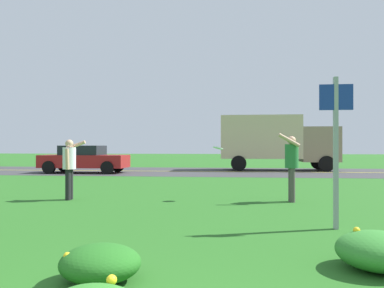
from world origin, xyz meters
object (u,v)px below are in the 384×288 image
at_px(frisbee_white, 218,148).
at_px(car_red_center_left, 84,159).
at_px(sign_post_near_path, 336,137).
at_px(person_thrower_white_shirt, 69,164).
at_px(box_truck_tan, 276,140).
at_px(person_catcher_green_shirt, 291,162).

xyz_separation_m(frisbee_white, car_red_center_left, (-7.58, 9.77, -0.63)).
bearing_deg(sign_post_near_path, frisbee_white, 122.23).
xyz_separation_m(sign_post_near_path, person_thrower_white_shirt, (-6.09, 3.03, -0.63)).
bearing_deg(person_thrower_white_shirt, box_truck_tan, 63.98).
relative_size(person_thrower_white_shirt, car_red_center_left, 0.35).
distance_m(person_thrower_white_shirt, car_red_center_left, 10.85).
height_order(person_thrower_white_shirt, person_catcher_green_shirt, person_catcher_green_shirt).
distance_m(car_red_center_left, box_truck_tan, 11.00).
distance_m(sign_post_near_path, person_thrower_white_shirt, 6.83).
bearing_deg(sign_post_near_path, person_catcher_green_shirt, 95.21).
xyz_separation_m(sign_post_near_path, person_catcher_green_shirt, (-0.30, 3.30, -0.57)).
distance_m(sign_post_near_path, frisbee_white, 4.10).
distance_m(sign_post_near_path, box_truck_tan, 16.76).
bearing_deg(frisbee_white, person_thrower_white_shirt, -173.60).
bearing_deg(person_thrower_white_shirt, car_red_center_left, 109.77).
distance_m(person_thrower_white_shirt, box_truck_tan, 15.29).
relative_size(person_catcher_green_shirt, frisbee_white, 6.19).
bearing_deg(car_red_center_left, sign_post_near_path, -53.58).
relative_size(person_catcher_green_shirt, car_red_center_left, 0.39).
bearing_deg(car_red_center_left, person_catcher_green_shirt, -46.39).
height_order(person_catcher_green_shirt, car_red_center_left, person_catcher_green_shirt).
xyz_separation_m(person_thrower_white_shirt, frisbee_white, (3.91, 0.44, 0.42)).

